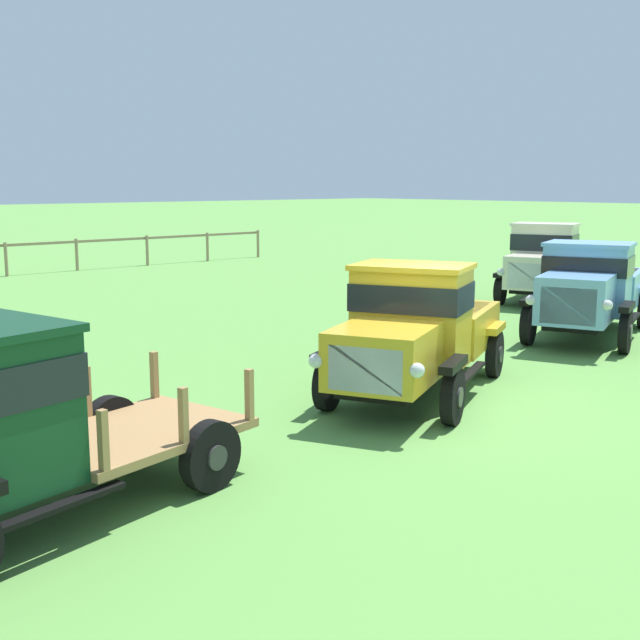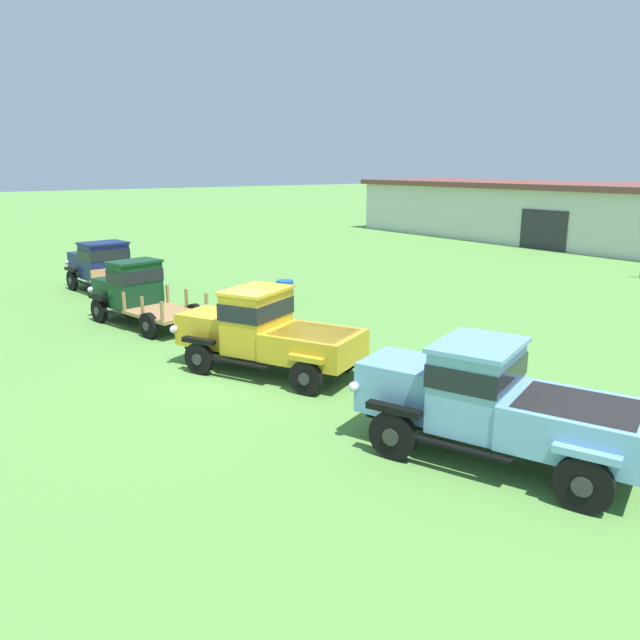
{
  "view_description": "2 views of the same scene",
  "coord_description": "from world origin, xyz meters",
  "views": [
    {
      "loc": [
        -9.23,
        -7.42,
        3.34
      ],
      "look_at": [
        -0.08,
        2.73,
        1.0
      ],
      "focal_mm": 45.0,
      "sensor_mm": 36.0,
      "label": 1
    },
    {
      "loc": [
        13.1,
        -7.01,
        5.1
      ],
      "look_at": [
        -0.08,
        2.73,
        1.0
      ],
      "focal_mm": 35.0,
      "sensor_mm": 36.0,
      "label": 2
    }
  ],
  "objects": [
    {
      "name": "vintage_truck_far_side",
      "position": [
        6.68,
        1.48,
        1.11
      ],
      "size": [
        5.25,
        3.43,
        2.1
      ],
      "color": "black",
      "rests_on": "ground"
    },
    {
      "name": "vintage_truck_foreground_near",
      "position": [
        -12.72,
        0.88,
        1.09
      ],
      "size": [
        5.11,
        2.5,
        2.04
      ],
      "color": "black",
      "rests_on": "ground"
    },
    {
      "name": "oil_drum_beside_row",
      "position": [
        -6.23,
        5.62,
        0.43
      ],
      "size": [
        0.67,
        0.67,
        0.87
      ],
      "color": "#1951B2",
      "rests_on": "ground"
    },
    {
      "name": "ground_plane",
      "position": [
        0.0,
        0.0,
        0.0
      ],
      "size": [
        240.0,
        240.0,
        0.0
      ],
      "primitive_type": "plane",
      "color": "#5B9342"
    },
    {
      "name": "vintage_truck_second_in_line",
      "position": [
        -6.7,
        0.03,
        1.05
      ],
      "size": [
        4.9,
        2.59,
        2.07
      ],
      "color": "black",
      "rests_on": "ground"
    },
    {
      "name": "farm_shed",
      "position": [
        -13.39,
        31.22,
        1.98
      ],
      "size": [
        26.2,
        9.81,
        3.92
      ],
      "color": "silver",
      "rests_on": "ground"
    },
    {
      "name": "vintage_truck_midrow_center",
      "position": [
        0.23,
        0.81,
        1.06
      ],
      "size": [
        5.13,
        3.59,
        2.12
      ],
      "color": "black",
      "rests_on": "ground"
    }
  ]
}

